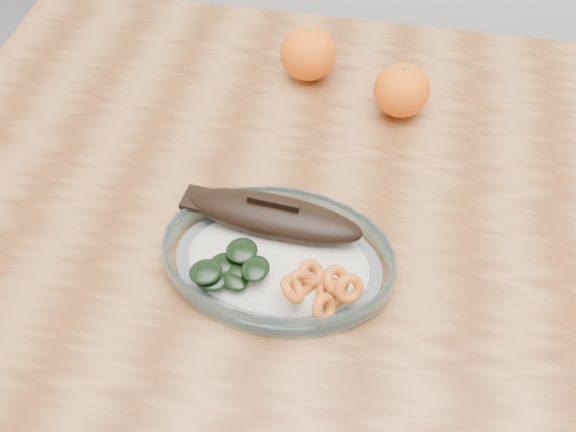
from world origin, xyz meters
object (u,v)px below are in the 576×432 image
at_px(plated_meal, 278,255).
at_px(orange_left, 308,53).
at_px(orange_right, 402,90).
at_px(dining_table, 375,261).

bearing_deg(plated_meal, orange_left, 96.45).
relative_size(orange_left, orange_right, 1.06).
relative_size(dining_table, orange_right, 15.90).
distance_m(dining_table, orange_right, 0.23).
height_order(plated_meal, orange_left, orange_left).
bearing_deg(plated_meal, orange_right, 71.44).
bearing_deg(orange_right, dining_table, -91.26).
height_order(dining_table, plated_meal, plated_meal).
xyz_separation_m(plated_meal, orange_right, (0.11, 0.29, 0.02)).
bearing_deg(plated_meal, dining_table, 46.69).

